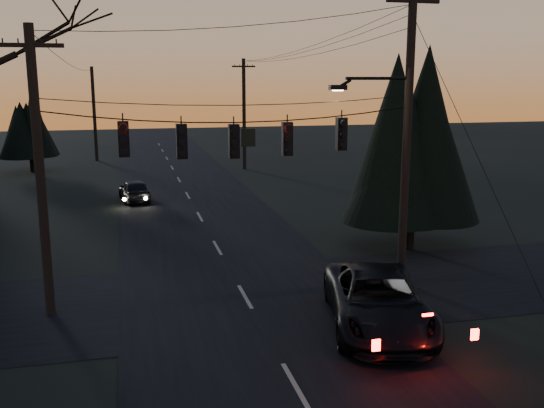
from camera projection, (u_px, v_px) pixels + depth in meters
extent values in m
cube|color=black|center=(205.00, 226.00, 29.27)|extent=(8.00, 120.00, 0.02)
cube|color=black|center=(245.00, 297.00, 19.75)|extent=(60.00, 7.00, 0.02)
cylinder|color=black|center=(235.00, 108.00, 18.46)|extent=(11.50, 0.04, 0.04)
cylinder|color=black|center=(410.00, 231.00, 25.16)|extent=(0.36, 0.36, 1.60)
cone|color=black|center=(414.00, 145.00, 24.44)|extent=(4.62, 4.62, 6.34)
cylinder|color=black|center=(32.00, 161.00, 46.27)|extent=(0.36, 0.36, 1.60)
cone|color=black|center=(29.00, 122.00, 45.66)|extent=(3.72, 3.72, 5.23)
imported|color=black|center=(378.00, 301.00, 17.19)|extent=(3.90, 6.19, 1.59)
imported|color=black|center=(135.00, 190.00, 35.05)|extent=(1.96, 3.91, 1.28)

